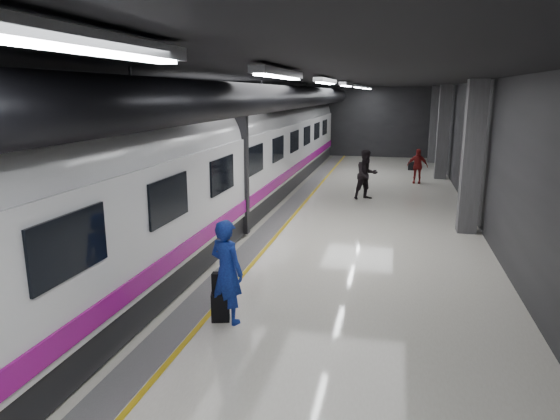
# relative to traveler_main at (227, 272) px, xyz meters

# --- Properties ---
(ground) EXTENTS (40.00, 40.00, 0.00)m
(ground) POSITION_rel_traveler_main_xyz_m (0.51, 5.44, -0.97)
(ground) COLOR white
(ground) RESTS_ON ground
(platform_hall) EXTENTS (10.02, 40.02, 4.51)m
(platform_hall) POSITION_rel_traveler_main_xyz_m (0.23, 6.39, 2.57)
(platform_hall) COLOR black
(platform_hall) RESTS_ON ground
(train) EXTENTS (3.05, 38.00, 4.05)m
(train) POSITION_rel_traveler_main_xyz_m (-2.73, 5.44, 1.10)
(train) COLOR black
(train) RESTS_ON ground
(traveler_main) EXTENTS (0.83, 0.71, 1.93)m
(traveler_main) POSITION_rel_traveler_main_xyz_m (0.00, 0.00, 0.00)
(traveler_main) COLOR #173DAF
(traveler_main) RESTS_ON ground
(suitcase_main) EXTENTS (0.38, 0.29, 0.54)m
(suitcase_main) POSITION_rel_traveler_main_xyz_m (-0.14, -0.02, -0.70)
(suitcase_main) COLOR black
(suitcase_main) RESTS_ON ground
(shoulder_bag) EXTENTS (0.30, 0.18, 0.38)m
(shoulder_bag) POSITION_rel_traveler_main_xyz_m (-0.14, 0.01, -0.24)
(shoulder_bag) COLOR black
(shoulder_bag) RESTS_ON suitcase_main
(traveler_far_a) EXTENTS (1.21, 1.14, 1.96)m
(traveler_far_a) POSITION_rel_traveler_main_xyz_m (1.79, 11.57, 0.01)
(traveler_far_a) COLOR black
(traveler_far_a) RESTS_ON ground
(traveler_far_b) EXTENTS (0.98, 0.49, 1.61)m
(traveler_far_b) POSITION_rel_traveler_main_xyz_m (3.89, 15.77, -0.16)
(traveler_far_b) COLOR maroon
(traveler_far_b) RESTS_ON ground
(suitcase_far) EXTENTS (0.31, 0.21, 0.45)m
(suitcase_far) POSITION_rel_traveler_main_xyz_m (3.73, 19.86, -0.74)
(suitcase_far) COLOR black
(suitcase_far) RESTS_ON ground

